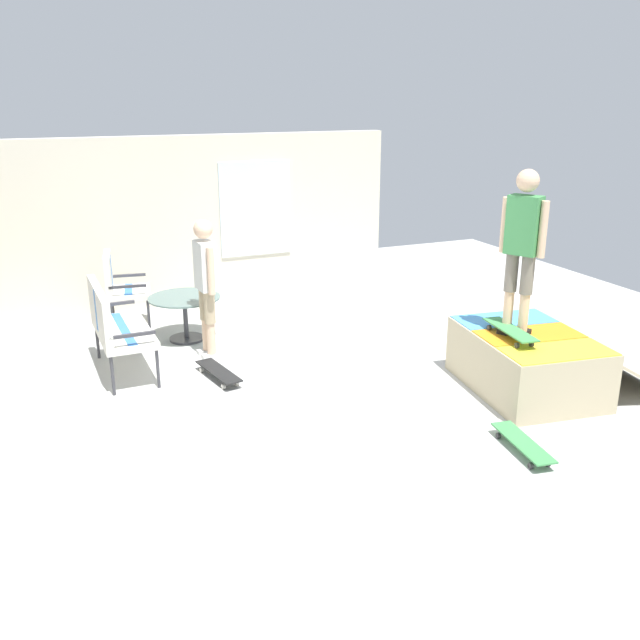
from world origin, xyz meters
TOP-DOWN VIEW (x-y plane):
  - ground_plane at (0.00, 0.00)m, footprint 12.00×12.00m
  - house_facade at (3.80, 0.49)m, footprint 0.23×6.00m
  - skate_ramp at (-0.85, -1.93)m, footprint 1.80×2.13m
  - patio_bench at (1.31, 2.05)m, footprint 1.26×0.57m
  - patio_chair_near_house at (2.95, 1.76)m, footprint 0.70×0.64m
  - patio_table at (2.12, 1.08)m, footprint 0.90×0.90m
  - person_watching at (1.46, 0.95)m, footprint 0.48×0.26m
  - person_skater at (-0.78, -1.74)m, footprint 0.43×0.34m
  - skateboard_by_bench at (0.71, 1.04)m, footprint 0.82×0.34m
  - skateboard_spare at (-1.94, -0.99)m, footprint 0.82×0.31m
  - skateboard_on_ramp at (-0.87, -1.61)m, footprint 0.82×0.31m

SIDE VIEW (x-z plane):
  - ground_plane at x=0.00m, z-range -0.10..0.00m
  - skateboard_by_bench at x=0.71m, z-range 0.03..0.14m
  - skateboard_spare at x=-1.94m, z-range 0.03..0.14m
  - skate_ramp at x=-0.85m, z-range 0.00..0.63m
  - patio_table at x=2.12m, z-range 0.12..0.69m
  - patio_chair_near_house at x=2.95m, z-range 0.10..1.12m
  - patio_bench at x=1.31m, z-range 0.11..1.13m
  - skateboard_on_ramp at x=-0.87m, z-range 0.66..0.76m
  - person_watching at x=1.46m, z-range 0.13..1.78m
  - house_facade at x=3.80m, z-range 0.00..2.44m
  - person_skater at x=-0.78m, z-range 0.77..2.46m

